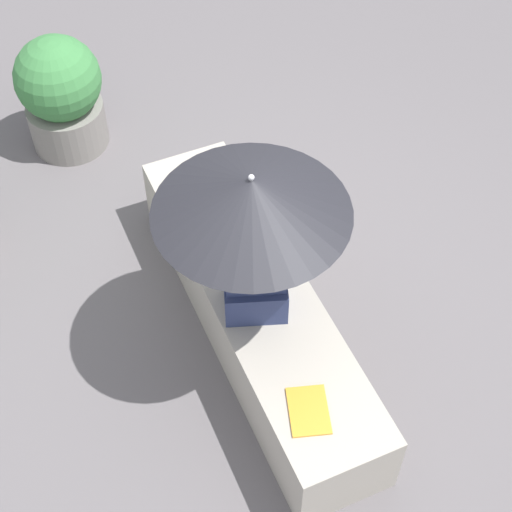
{
  "coord_description": "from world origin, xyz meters",
  "views": [
    {
      "loc": [
        -2.55,
        1.12,
        4.12
      ],
      "look_at": [
        -0.06,
        0.03,
        0.83
      ],
      "focal_mm": 56.79,
      "sensor_mm": 36.0,
      "label": 1
    }
  ],
  "objects_px": {
    "parasol": "(251,196)",
    "planter_near": "(61,93)",
    "magazine": "(309,411)",
    "person_seated": "(255,261)",
    "handbag_black": "(223,192)"
  },
  "relations": [
    {
      "from": "handbag_black",
      "to": "planter_near",
      "type": "height_order",
      "value": "planter_near"
    },
    {
      "from": "person_seated",
      "to": "handbag_black",
      "type": "xyz_separation_m",
      "value": [
        0.72,
        -0.11,
        -0.21
      ]
    },
    {
      "from": "planter_near",
      "to": "person_seated",
      "type": "bearing_deg",
      "value": -167.36
    },
    {
      "from": "person_seated",
      "to": "planter_near",
      "type": "bearing_deg",
      "value": 12.64
    },
    {
      "from": "parasol",
      "to": "magazine",
      "type": "bearing_deg",
      "value": 179.45
    },
    {
      "from": "magazine",
      "to": "handbag_black",
      "type": "bearing_deg",
      "value": 12.61
    },
    {
      "from": "magazine",
      "to": "planter_near",
      "type": "relative_size",
      "value": 0.32
    },
    {
      "from": "magazine",
      "to": "person_seated",
      "type": "bearing_deg",
      "value": 16.12
    },
    {
      "from": "parasol",
      "to": "planter_near",
      "type": "xyz_separation_m",
      "value": [
        2.24,
        0.49,
        -0.89
      ]
    },
    {
      "from": "handbag_black",
      "to": "magazine",
      "type": "xyz_separation_m",
      "value": [
        -1.43,
        0.13,
        -0.17
      ]
    },
    {
      "from": "handbag_black",
      "to": "person_seated",
      "type": "bearing_deg",
      "value": 171.5
    },
    {
      "from": "handbag_black",
      "to": "magazine",
      "type": "height_order",
      "value": "handbag_black"
    },
    {
      "from": "parasol",
      "to": "person_seated",
      "type": "bearing_deg",
      "value": -141.33
    },
    {
      "from": "parasol",
      "to": "handbag_black",
      "type": "bearing_deg",
      "value": -9.63
    },
    {
      "from": "parasol",
      "to": "planter_near",
      "type": "height_order",
      "value": "parasol"
    }
  ]
}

